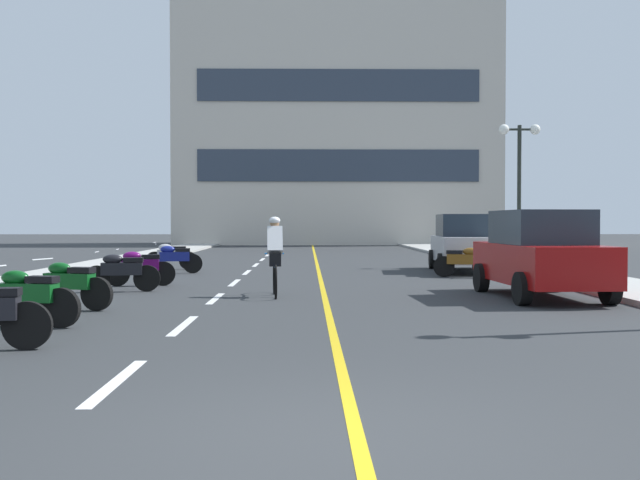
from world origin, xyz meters
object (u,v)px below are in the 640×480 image
object	(u,v)px
parked_car_mid	(464,243)
motorcycle_5	(464,261)
parked_car_near	(540,254)
motorcycle_1	(27,296)
motorcycle_7	(171,255)
motorcycle_4	(140,267)
street_lamp_mid	(519,161)
motorcycle_2	(69,284)
motorcycle_6	(174,258)
cyclist_rider	(275,255)
motorcycle_3	(121,271)

from	to	relation	value
parked_car_mid	motorcycle_5	bearing A→B (deg)	-101.78
parked_car_near	motorcycle_5	size ratio (longest dim) A/B	2.61
motorcycle_1	motorcycle_7	bearing A→B (deg)	91.23
motorcycle_4	motorcycle_5	xyz separation A→B (m)	(8.57, 2.68, 0.00)
street_lamp_mid	motorcycle_2	distance (m)	17.63
motorcycle_2	parked_car_near	bearing A→B (deg)	12.25
motorcycle_6	parked_car_mid	bearing A→B (deg)	4.87
street_lamp_mid	motorcycle_4	size ratio (longest dim) A/B	2.88
motorcycle_7	cyclist_rider	size ratio (longest dim) A/B	0.96
motorcycle_6	cyclist_rider	bearing A→B (deg)	-64.34
motorcycle_6	motorcycle_7	size ratio (longest dim) A/B	0.99
motorcycle_3	parked_car_mid	bearing A→B (deg)	36.41
street_lamp_mid	motorcycle_5	bearing A→B (deg)	-120.68
motorcycle_5	motorcycle_6	size ratio (longest dim) A/B	0.97
motorcycle_3	motorcycle_7	size ratio (longest dim) A/B	1.00
motorcycle_2	motorcycle_4	distance (m)	5.00
motorcycle_1	motorcycle_6	xyz separation A→B (m)	(0.13, 11.64, 0.00)
motorcycle_2	motorcycle_3	bearing A→B (deg)	88.64
motorcycle_2	motorcycle_3	size ratio (longest dim) A/B	0.98
motorcycle_7	motorcycle_1	bearing A→B (deg)	-88.77
motorcycle_1	motorcycle_7	xyz separation A→B (m)	(-0.29, 13.50, 0.00)
parked_car_mid	motorcycle_2	world-z (taller)	parked_car_mid
motorcycle_5	parked_car_near	bearing A→B (deg)	-86.08
parked_car_near	motorcycle_2	world-z (taller)	parked_car_near
street_lamp_mid	parked_car_near	bearing A→B (deg)	-103.66
street_lamp_mid	motorcycle_3	distance (m)	15.25
parked_car_near	motorcycle_7	size ratio (longest dim) A/B	2.51
motorcycle_5	cyclist_rider	size ratio (longest dim) A/B	0.93
motorcycle_3	motorcycle_5	world-z (taller)	same
street_lamp_mid	motorcycle_6	xyz separation A→B (m)	(-11.53, -3.30, -3.24)
motorcycle_4	motorcycle_2	bearing A→B (deg)	-91.77
parked_car_mid	motorcycle_2	bearing A→B (deg)	-132.16
street_lamp_mid	parked_car_near	size ratio (longest dim) A/B	1.14
motorcycle_1	motorcycle_7	distance (m)	13.50
motorcycle_5	parked_car_mid	bearing A→B (deg)	78.22
street_lamp_mid	motorcycle_5	distance (m)	6.73
parked_car_near	parked_car_mid	size ratio (longest dim) A/B	0.99
street_lamp_mid	motorcycle_3	xyz separation A→B (m)	(-11.65, -9.29, -3.24)
motorcycle_1	motorcycle_5	size ratio (longest dim) A/B	1.03
parked_car_near	motorcycle_2	distance (m)	9.34
motorcycle_2	cyclist_rider	distance (m)	4.33
parked_car_mid	cyclist_rider	bearing A→B (deg)	-125.88
parked_car_near	motorcycle_1	size ratio (longest dim) A/B	2.53
parked_car_near	motorcycle_4	world-z (taller)	parked_car_near
motorcycle_6	cyclist_rider	world-z (taller)	cyclist_rider
parked_car_mid	motorcycle_4	distance (m)	10.50
motorcycle_7	motorcycle_4	bearing A→B (deg)	-86.57
motorcycle_4	cyclist_rider	bearing A→B (deg)	-37.18
cyclist_rider	motorcycle_6	bearing A→B (deg)	115.66
motorcycle_4	cyclist_rider	world-z (taller)	cyclist_rider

